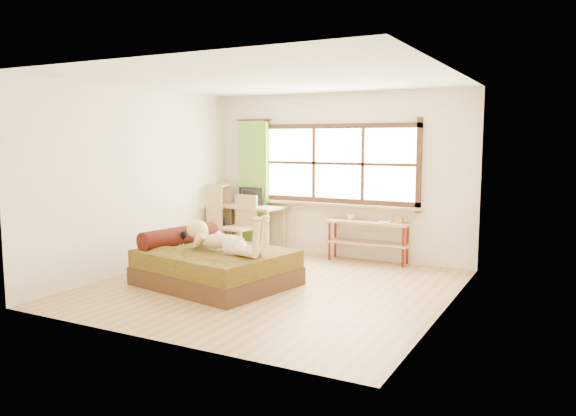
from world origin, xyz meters
The scene contains 18 objects.
floor centered at (0.00, 0.00, 0.00)m, with size 4.50×4.50×0.00m, color #9E754C.
ceiling centered at (0.00, 0.00, 2.70)m, with size 4.50×4.50×0.00m, color white.
wall_back centered at (0.00, 2.25, 1.35)m, with size 4.50×4.50×0.00m, color silver.
wall_front centered at (0.00, -2.25, 1.35)m, with size 4.50×4.50×0.00m, color silver.
wall_left centered at (-2.25, 0.00, 1.35)m, with size 4.50×4.50×0.00m, color silver.
wall_right centered at (2.25, 0.00, 1.35)m, with size 4.50×4.50×0.00m, color silver.
window centered at (0.00, 2.22, 1.51)m, with size 2.80×0.16×1.46m.
curtain centered at (-1.55, 2.13, 1.15)m, with size 0.55×0.10×2.20m, color #4E9228.
bed centered at (-0.77, -0.21, 0.25)m, with size 2.13×1.83×0.71m.
woman centered at (-0.58, -0.27, 0.75)m, with size 1.32×0.38×0.56m, color beige, non-canonical shape.
kitten centered at (-1.45, -0.12, 0.58)m, with size 0.28×0.11×0.23m, color black, non-canonical shape.
desk centered at (-1.57, 1.95, 0.70)m, with size 1.35×0.74×0.81m.
monitor centered at (-1.57, 2.00, 0.96)m, with size 0.52×0.07×0.30m, color black.
chair centered at (-1.46, 1.59, 0.56)m, with size 0.50×0.50×1.01m.
pipe_shelf centered at (0.61, 2.07, 0.48)m, with size 1.33×0.37×0.75m.
cup centered at (0.29, 2.07, 0.70)m, with size 0.12×0.12×0.09m, color gray.
book centered at (0.79, 2.07, 0.67)m, with size 0.17×0.24×0.02m, color gray.
bookshelf centered at (-2.08, 1.81, 0.59)m, with size 0.41×0.56×1.17m.
Camera 1 is at (3.57, -6.29, 1.94)m, focal length 35.00 mm.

